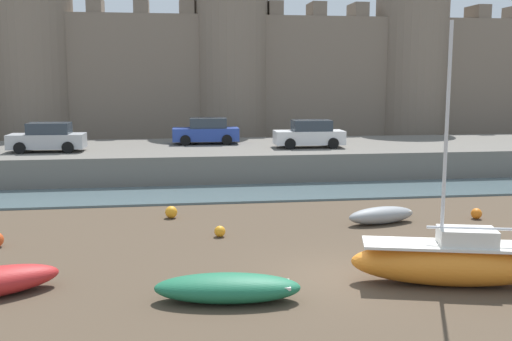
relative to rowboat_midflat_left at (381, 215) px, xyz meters
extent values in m
plane|color=#4C3D2D|center=(-3.38, -5.98, -0.35)|extent=(160.00, 160.00, 0.00)
cube|color=slate|center=(-3.38, 6.81, -0.30)|extent=(80.00, 4.50, 0.10)
cube|color=#666059|center=(-3.38, 14.06, 0.45)|extent=(70.61, 10.00, 1.61)
cube|color=#7A6B5B|center=(-3.38, 25.00, 4.85)|extent=(58.61, 2.80, 10.41)
cylinder|color=#7A6B5B|center=(-18.03, 25.00, 6.18)|extent=(5.79, 5.79, 13.05)
cylinder|color=#7A6B5B|center=(-3.38, 25.00, 6.18)|extent=(5.79, 5.79, 13.05)
cylinder|color=#7A6B5B|center=(11.28, 25.00, 6.18)|extent=(5.79, 5.79, 13.05)
cube|color=#746557|center=(-13.49, 25.00, 10.61)|extent=(1.10, 2.52, 1.10)
cube|color=#746557|center=(-10.12, 25.00, 10.61)|extent=(1.10, 2.52, 1.10)
cube|color=#746557|center=(-6.75, 25.00, 10.61)|extent=(1.10, 2.52, 1.10)
cube|color=#746557|center=(-0.01, 25.00, 10.61)|extent=(1.10, 2.52, 1.10)
cube|color=#746557|center=(3.36, 25.00, 10.61)|extent=(1.10, 2.52, 1.10)
cube|color=#746557|center=(6.73, 25.00, 10.61)|extent=(1.10, 2.52, 1.10)
cube|color=#746557|center=(16.84, 25.00, 10.61)|extent=(1.10, 2.52, 1.10)
ellipsoid|color=gray|center=(0.00, 0.00, -0.02)|extent=(3.02, 1.57, 0.67)
ellipsoid|color=silver|center=(0.00, 0.00, 0.04)|extent=(2.47, 1.25, 0.37)
cube|color=beige|center=(-0.21, -0.05, 0.08)|extent=(0.38, 0.80, 0.06)
cube|color=beige|center=(1.09, 0.27, 0.06)|extent=(0.39, 0.55, 0.08)
ellipsoid|color=#1E6B47|center=(-6.79, -7.44, 0.01)|extent=(3.89, 1.77, 0.72)
ellipsoid|color=#339266|center=(-6.79, -7.44, 0.07)|extent=(3.18, 1.40, 0.39)
cube|color=beige|center=(-7.07, -7.41, 0.11)|extent=(0.34, 1.12, 0.06)
cube|color=beige|center=(-5.34, -7.63, 0.09)|extent=(0.37, 0.74, 0.08)
ellipsoid|color=orange|center=(-0.59, -7.08, 0.24)|extent=(5.59, 2.74, 1.17)
cube|color=silver|center=(-0.59, -7.08, 0.78)|extent=(4.91, 2.37, 0.08)
cube|color=silver|center=(-0.20, -7.18, 1.04)|extent=(1.70, 1.27, 0.44)
cylinder|color=silver|center=(-0.85, -7.01, 3.82)|extent=(0.10, 0.10, 5.98)
cylinder|color=silver|center=(-0.07, -7.21, 1.27)|extent=(2.38, 0.70, 0.08)
sphere|color=orange|center=(4.11, 0.22, -0.13)|extent=(0.44, 0.44, 0.44)
sphere|color=orange|center=(-8.19, 2.13, -0.10)|extent=(0.50, 0.50, 0.50)
sphere|color=orange|center=(-6.47, -1.09, -0.15)|extent=(0.40, 0.40, 0.40)
cube|color=#B2B5B7|center=(-14.99, 12.49, 1.86)|extent=(4.14, 1.81, 0.80)
cube|color=#2D3842|center=(-14.84, 12.49, 2.56)|extent=(2.29, 1.55, 0.64)
cylinder|color=black|center=(-16.28, 11.68, 1.58)|extent=(0.64, 0.20, 0.64)
cylinder|color=black|center=(-16.23, 13.37, 1.58)|extent=(0.64, 0.20, 0.64)
cylinder|color=black|center=(-13.74, 11.61, 1.58)|extent=(0.64, 0.20, 0.64)
cylinder|color=black|center=(-13.69, 13.31, 1.58)|extent=(0.64, 0.20, 0.64)
cube|color=silver|center=(-0.03, 12.47, 1.86)|extent=(4.14, 1.81, 0.80)
cube|color=#2D3842|center=(0.12, 12.47, 2.56)|extent=(2.29, 1.55, 0.64)
cylinder|color=black|center=(-1.33, 11.66, 1.58)|extent=(0.64, 0.20, 0.64)
cylinder|color=black|center=(-1.28, 13.36, 1.58)|extent=(0.64, 0.20, 0.64)
cylinder|color=black|center=(1.21, 11.59, 1.58)|extent=(0.64, 0.20, 0.64)
cylinder|color=black|center=(1.26, 13.29, 1.58)|extent=(0.64, 0.20, 0.64)
cube|color=#263F99|center=(-5.98, 15.35, 1.86)|extent=(4.14, 1.81, 0.80)
cube|color=#2D3842|center=(-5.83, 15.34, 2.56)|extent=(2.29, 1.55, 0.64)
cylinder|color=black|center=(-7.27, 14.53, 1.58)|extent=(0.64, 0.20, 0.64)
cylinder|color=black|center=(-7.22, 16.23, 1.58)|extent=(0.64, 0.20, 0.64)
cylinder|color=black|center=(-4.73, 14.46, 1.58)|extent=(0.64, 0.20, 0.64)
cylinder|color=black|center=(-4.68, 16.16, 1.58)|extent=(0.64, 0.20, 0.64)
camera|label=1|loc=(-8.15, -22.05, 5.30)|focal=42.00mm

